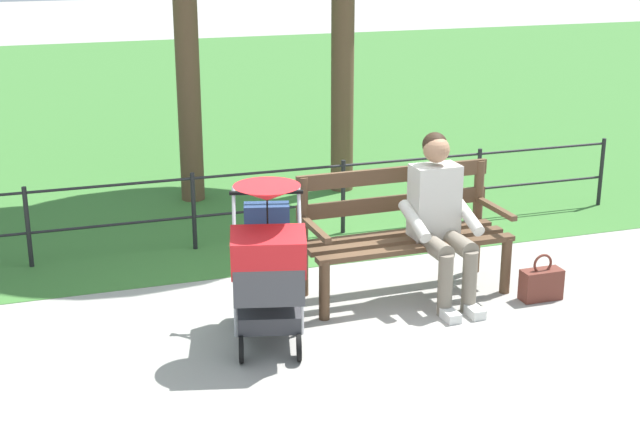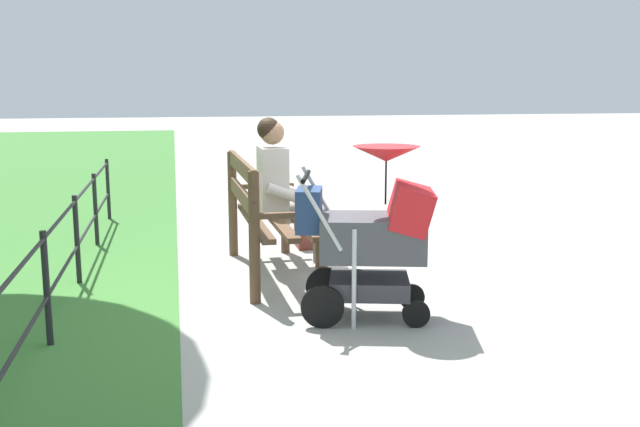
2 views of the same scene
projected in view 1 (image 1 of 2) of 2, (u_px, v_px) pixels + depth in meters
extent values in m
plane|color=#9E9B93|center=(326.00, 306.00, 6.87)|extent=(60.00, 60.00, 0.00)
cube|color=#3D7533|center=(153.00, 100.00, 14.82)|extent=(40.00, 16.00, 0.01)
cube|color=brown|center=(398.00, 234.00, 7.09)|extent=(1.60, 0.13, 0.04)
cube|color=brown|center=(408.00, 241.00, 6.93)|extent=(1.60, 0.13, 0.04)
cube|color=brown|center=(418.00, 248.00, 6.77)|extent=(1.60, 0.13, 0.04)
cube|color=brown|center=(394.00, 203.00, 7.11)|extent=(1.60, 0.07, 0.12)
cube|color=brown|center=(394.00, 175.00, 7.04)|extent=(1.60, 0.07, 0.12)
cylinder|color=brown|center=(506.00, 265.00, 7.06)|extent=(0.08, 0.08, 0.45)
cylinder|color=brown|center=(477.00, 217.00, 7.41)|extent=(0.08, 0.08, 0.95)
cube|color=brown|center=(496.00, 208.00, 7.11)|extent=(0.06, 0.56, 0.04)
cylinder|color=brown|center=(324.00, 290.00, 6.58)|extent=(0.08, 0.08, 0.45)
cylinder|color=brown|center=(303.00, 237.00, 6.93)|extent=(0.08, 0.08, 0.95)
cube|color=brown|center=(315.00, 229.00, 6.63)|extent=(0.06, 0.56, 0.04)
cylinder|color=slate|center=(458.00, 243.00, 6.82)|extent=(0.15, 0.40, 0.14)
cylinder|color=slate|center=(434.00, 246.00, 6.75)|extent=(0.15, 0.40, 0.14)
cylinder|color=slate|center=(469.00, 282.00, 6.71)|extent=(0.11, 0.11, 0.47)
cylinder|color=slate|center=(445.00, 285.00, 6.65)|extent=(0.11, 0.11, 0.47)
cube|color=silver|center=(473.00, 311.00, 6.70)|extent=(0.10, 0.22, 0.07)
cube|color=silver|center=(449.00, 314.00, 6.64)|extent=(0.10, 0.22, 0.07)
cube|color=beige|center=(434.00, 201.00, 6.90)|extent=(0.36, 0.23, 0.56)
cylinder|color=beige|center=(467.00, 215.00, 6.89)|extent=(0.10, 0.43, 0.23)
cylinder|color=beige|center=(414.00, 221.00, 6.75)|extent=(0.10, 0.43, 0.23)
sphere|color=#A37556|center=(436.00, 150.00, 6.78)|extent=(0.20, 0.20, 0.20)
sphere|color=black|center=(435.00, 145.00, 6.79)|extent=(0.19, 0.19, 0.19)
cylinder|color=black|center=(300.00, 304.00, 6.55)|extent=(0.10, 0.28, 0.28)
cylinder|color=black|center=(236.00, 306.00, 6.52)|extent=(0.10, 0.28, 0.28)
cylinder|color=black|center=(299.00, 348.00, 5.99)|extent=(0.07, 0.18, 0.18)
cylinder|color=black|center=(241.00, 350.00, 5.97)|extent=(0.07, 0.18, 0.18)
cube|color=#38383D|center=(269.00, 312.00, 6.23)|extent=(0.54, 0.61, 0.12)
cylinder|color=silver|center=(302.00, 291.00, 6.30)|extent=(0.03, 0.03, 0.65)
cylinder|color=silver|center=(235.00, 293.00, 6.27)|extent=(0.03, 0.03, 0.65)
cube|color=#47474C|center=(268.00, 268.00, 6.11)|extent=(0.61, 0.77, 0.28)
cube|color=red|center=(268.00, 252.00, 5.82)|extent=(0.54, 0.41, 0.33)
cylinder|color=black|center=(266.00, 193.00, 6.40)|extent=(0.51, 0.16, 0.03)
cylinder|color=silver|center=(300.00, 223.00, 6.38)|extent=(0.10, 0.29, 0.49)
cylinder|color=silver|center=(234.00, 225.00, 6.35)|extent=(0.10, 0.29, 0.49)
cone|color=red|center=(267.00, 193.00, 5.86)|extent=(0.53, 0.53, 0.10)
cylinder|color=black|center=(267.00, 219.00, 5.92)|extent=(0.01, 0.01, 0.30)
cube|color=navy|center=(267.00, 223.00, 6.45)|extent=(0.35, 0.23, 0.28)
cube|color=brown|center=(541.00, 285.00, 6.96)|extent=(0.32, 0.14, 0.24)
torus|color=brown|center=(543.00, 264.00, 6.91)|extent=(0.16, 0.02, 0.16)
cylinder|color=black|center=(601.00, 172.00, 9.22)|extent=(0.04, 0.04, 0.70)
cylinder|color=black|center=(478.00, 184.00, 8.80)|extent=(0.04, 0.04, 0.70)
cylinder|color=black|center=(343.00, 197.00, 8.38)|extent=(0.04, 0.04, 0.70)
cylinder|color=black|center=(194.00, 211.00, 7.96)|extent=(0.04, 0.04, 0.70)
cylinder|color=black|center=(28.00, 227.00, 7.55)|extent=(0.04, 0.04, 0.70)
cylinder|color=black|center=(270.00, 172.00, 8.08)|extent=(6.96, 0.02, 0.02)
cylinder|color=black|center=(270.00, 209.00, 8.19)|extent=(6.96, 0.02, 0.02)
cylinder|color=brown|center=(343.00, 25.00, 9.35)|extent=(0.24, 0.24, 3.51)
cylinder|color=brown|center=(187.00, 51.00, 9.05)|extent=(0.24, 0.24, 3.09)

